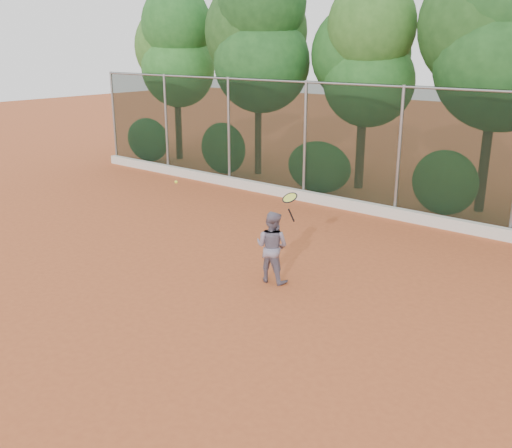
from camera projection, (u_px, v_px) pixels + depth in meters
The scene contains 7 objects.
ground at pixel (221, 302), 10.35m from camera, with size 80.00×80.00×0.00m, color #B9562B.
concrete_curb at pixel (392, 213), 15.36m from camera, with size 24.00×0.20×0.30m, color silver.
tennis_player at pixel (272, 247), 11.09m from camera, with size 0.69×0.54×1.43m, color slate.
chainlink_fence at pixel (399, 149), 14.98m from camera, with size 24.09×0.09×3.50m.
foliage_backdrop at pixel (419, 47), 16.01m from camera, with size 23.70×3.63×7.55m.
tennis_racket at pixel (290, 200), 10.47m from camera, with size 0.34×0.32×0.57m.
tennis_ball_in_flight at pixel (176, 182), 11.77m from camera, with size 0.07×0.07×0.07m.
Camera 1 is at (6.43, -6.94, 4.47)m, focal length 40.00 mm.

